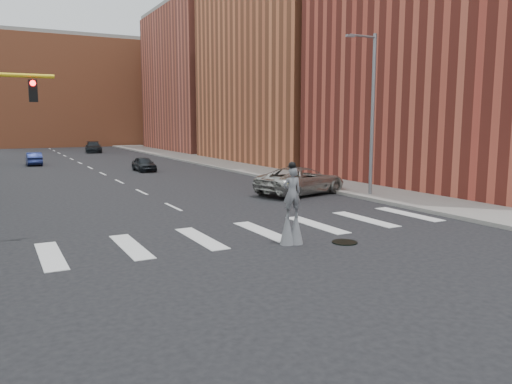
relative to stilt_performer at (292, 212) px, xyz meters
name	(u,v)px	position (x,y,z in m)	size (l,w,h in m)	color
ground_plane	(244,240)	(-1.24, 1.26, -1.15)	(160.00, 160.00, 0.00)	black
sidewalk_right	(245,167)	(11.26, 26.26, -1.06)	(5.00, 90.00, 0.18)	gray
manhole	(345,242)	(1.76, -0.74, -1.13)	(0.90, 0.90, 0.04)	black
building_near	(482,21)	(20.76, 9.26, 9.85)	(16.00, 20.00, 22.00)	#9C372A
building_mid	(303,48)	(20.76, 31.26, 10.85)	(16.00, 22.00, 24.00)	#C8673E
building_far	(215,82)	(20.76, 55.26, 8.85)	(16.00, 22.00, 20.00)	#BB5845
building_backdrop	(77,94)	(4.76, 79.26, 7.85)	(26.00, 14.00, 18.00)	#C8673E
streetlight	(371,110)	(9.67, 7.26, 3.75)	(2.05, 0.20, 9.00)	slate
stilt_performer	(292,212)	(0.00, 0.00, 0.00)	(0.83, 0.58, 2.90)	#2F2013
suv_crossing	(301,181)	(6.86, 9.97, -0.34)	(2.69, 5.83, 1.62)	#A5A39B
car_near	(144,164)	(2.35, 27.82, -0.53)	(1.45, 3.60, 1.23)	black
car_mid	(34,159)	(-5.59, 38.69, -0.52)	(1.34, 3.84, 1.26)	navy
car_far	(93,147)	(3.14, 56.45, -0.41)	(2.07, 5.09, 1.48)	black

